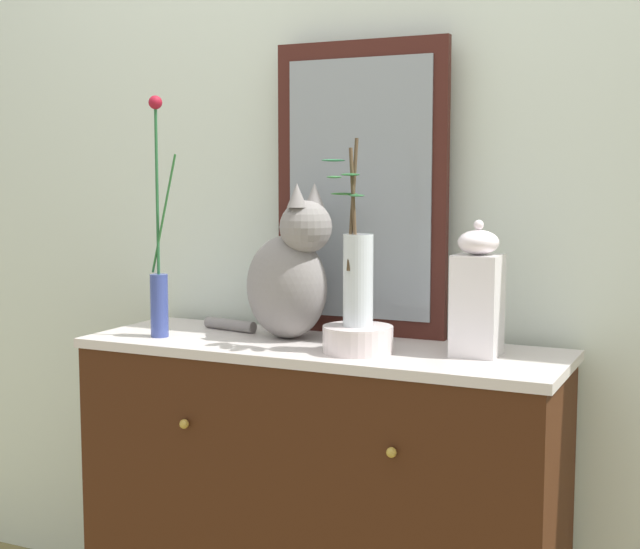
# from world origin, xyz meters

# --- Properties ---
(wall_back) EXTENTS (4.40, 0.08, 2.60)m
(wall_back) POSITION_xyz_m (0.00, 0.28, 1.30)
(wall_back) COLOR silver
(wall_back) RESTS_ON ground_plane
(sideboard) EXTENTS (1.26, 0.43, 0.86)m
(sideboard) POSITION_xyz_m (0.00, -0.00, 0.43)
(sideboard) COLOR #3C1D0D
(sideboard) RESTS_ON ground_plane
(mirror_leaning) EXTENTS (0.49, 0.03, 0.79)m
(mirror_leaning) POSITION_xyz_m (0.03, 0.18, 1.26)
(mirror_leaning) COLOR #3F1A14
(mirror_leaning) RESTS_ON sideboard
(cat_sitting) EXTENTS (0.41, 0.22, 0.41)m
(cat_sitting) POSITION_xyz_m (-0.11, 0.04, 1.03)
(cat_sitting) COLOR gray
(cat_sitting) RESTS_ON sideboard
(vase_slim_green) EXTENTS (0.09, 0.05, 0.64)m
(vase_slim_green) POSITION_xyz_m (-0.43, -0.09, 1.02)
(vase_slim_green) COLOR #394893
(vase_slim_green) RESTS_ON sideboard
(bowl_porcelain) EXTENTS (0.17, 0.17, 0.07)m
(bowl_porcelain) POSITION_xyz_m (0.13, -0.06, 0.90)
(bowl_porcelain) COLOR silver
(bowl_porcelain) RESTS_ON sideboard
(vase_glass_clear) EXTENTS (0.14, 0.11, 0.46)m
(vase_glass_clear) POSITION_xyz_m (0.13, -0.06, 1.06)
(vase_glass_clear) COLOR silver
(vase_glass_clear) RESTS_ON bowl_porcelain
(jar_lidded_porcelain) EXTENTS (0.11, 0.11, 0.33)m
(jar_lidded_porcelain) POSITION_xyz_m (0.40, 0.03, 1.01)
(jar_lidded_porcelain) COLOR white
(jar_lidded_porcelain) RESTS_ON sideboard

